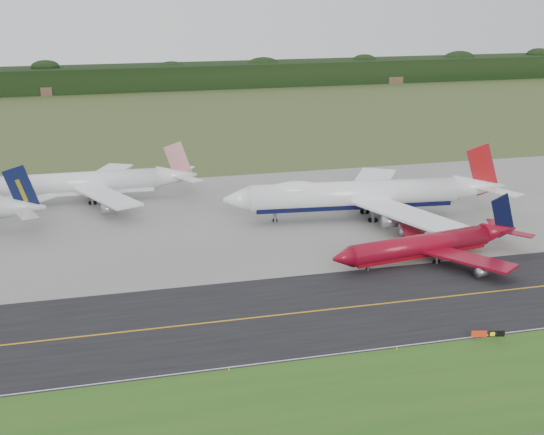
{
  "coord_description": "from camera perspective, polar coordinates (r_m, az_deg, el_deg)",
  "views": [
    {
      "loc": [
        -47.04,
        -115.86,
        53.77
      ],
      "look_at": [
        -11.61,
        22.0,
        8.75
      ],
      "focal_mm": 50.0,
      "sensor_mm": 36.0,
      "label": 1
    }
  ],
  "objects": [
    {
      "name": "jet_red_737",
      "position": [
        153.94,
        11.81,
        -2.0
      ],
      "size": [
        43.38,
        34.96,
        11.74
      ],
      "color": "maroon",
      "rests_on": "ground"
    },
    {
      "name": "jet_star_tail",
      "position": [
        195.32,
        -13.52,
        2.53
      ],
      "size": [
        54.22,
        45.53,
        14.34
      ],
      "color": "white",
      "rests_on": "ground"
    },
    {
      "name": "edge_marker_center",
      "position": [
        117.9,
        9.38,
        -9.7
      ],
      "size": [
        0.16,
        0.16,
        0.5
      ],
      "primitive_type": "cylinder",
      "color": "yellow",
      "rests_on": "ground"
    },
    {
      "name": "apron",
      "position": [
        181.51,
        1.27,
        0.32
      ],
      "size": [
        400.0,
        78.0,
        0.01
      ],
      "primitive_type": "cube",
      "color": "gray",
      "rests_on": "ground"
    },
    {
      "name": "ground",
      "position": [
        136.12,
        7.09,
        -5.86
      ],
      "size": [
        600.0,
        600.0,
        0.0
      ],
      "primitive_type": "plane",
      "color": "#3C4922",
      "rests_on": "ground"
    },
    {
      "name": "taxiway_edge_line",
      "position": [
        119.94,
        10.5,
        -9.39
      ],
      "size": [
        400.0,
        0.25,
        0.0
      ],
      "primitive_type": "cube",
      "color": "silver",
      "rests_on": "taxiway"
    },
    {
      "name": "grass_verge",
      "position": [
        107.9,
        13.99,
        -12.91
      ],
      "size": [
        400.0,
        30.0,
        0.01
      ],
      "primitive_type": "cube",
      "color": "#295E1B",
      "rests_on": "ground"
    },
    {
      "name": "horizon_treeline",
      "position": [
        395.42,
        -7.6,
        10.38
      ],
      "size": [
        700.0,
        25.0,
        12.0
      ],
      "color": "black",
      "rests_on": "ground"
    },
    {
      "name": "jet_ba_747",
      "position": [
        177.42,
        6.91,
        1.73
      ],
      "size": [
        67.72,
        55.85,
        17.02
      ],
      "color": "white",
      "rests_on": "ground"
    },
    {
      "name": "taxiway",
      "position": [
        132.73,
        7.72,
        -6.51
      ],
      "size": [
        400.0,
        32.0,
        0.02
      ],
      "primitive_type": "cube",
      "color": "black",
      "rests_on": "ground"
    },
    {
      "name": "taxiway_sign",
      "position": [
        123.21,
        15.94,
        -8.43
      ],
      "size": [
        5.11,
        1.34,
        1.73
      ],
      "color": "slate",
      "rests_on": "ground"
    },
    {
      "name": "edge_marker_left",
      "position": [
        110.85,
        -3.26,
        -11.35
      ],
      "size": [
        0.16,
        0.16,
        0.5
      ],
      "primitive_type": "cylinder",
      "color": "yellow",
      "rests_on": "ground"
    },
    {
      "name": "taxiway_centreline",
      "position": [
        132.72,
        7.72,
        -6.51
      ],
      "size": [
        400.0,
        0.4,
        0.0
      ],
      "primitive_type": "cube",
      "color": "orange",
      "rests_on": "taxiway"
    }
  ]
}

